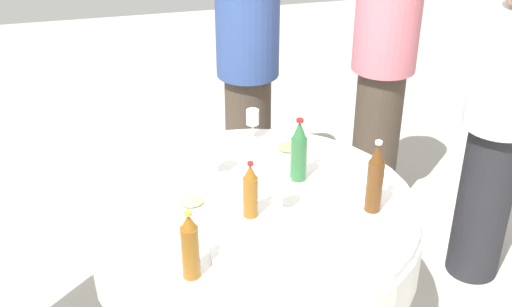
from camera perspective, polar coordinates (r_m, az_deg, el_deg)
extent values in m
cylinder|color=white|center=(2.69, 0.00, -4.62)|extent=(1.31, 1.31, 0.04)
cylinder|color=white|center=(2.76, 0.00, -6.86)|extent=(1.34, 1.34, 0.22)
cylinder|color=slate|center=(2.98, 0.00, -12.29)|extent=(0.14, 0.14, 0.48)
cylinder|color=#593314|center=(2.62, 10.16, -2.80)|extent=(0.07, 0.07, 0.22)
cone|color=#593314|center=(2.55, 10.45, 0.03)|extent=(0.06, 0.06, 0.08)
cylinder|color=silver|center=(2.52, 10.54, 0.94)|extent=(0.03, 0.03, 0.01)
cylinder|color=#8C5619|center=(2.56, -0.49, -3.76)|extent=(0.06, 0.06, 0.17)
cone|color=#8C5619|center=(2.50, -0.50, -1.56)|extent=(0.05, 0.05, 0.06)
cylinder|color=red|center=(2.48, -0.50, -0.87)|extent=(0.02, 0.02, 0.01)
cylinder|color=#8C5619|center=(2.26, -5.68, -8.46)|extent=(0.06, 0.06, 0.20)
cone|color=#8C5619|center=(2.19, -5.84, -5.83)|extent=(0.06, 0.06, 0.05)
cylinder|color=gold|center=(2.17, -5.88, -5.14)|extent=(0.03, 0.03, 0.01)
cylinder|color=#2D6B38|center=(2.79, 3.69, -0.47)|extent=(0.07, 0.07, 0.19)
cone|color=#2D6B38|center=(2.73, 3.78, 2.00)|extent=(0.06, 0.06, 0.08)
cylinder|color=red|center=(2.71, 3.81, 2.87)|extent=(0.03, 0.03, 0.01)
cylinder|color=white|center=(2.64, 2.25, -4.75)|extent=(0.06, 0.06, 0.00)
cylinder|color=white|center=(2.62, 2.27, -4.07)|extent=(0.01, 0.01, 0.07)
cylinder|color=white|center=(2.59, 2.29, -2.84)|extent=(0.07, 0.07, 0.06)
cylinder|color=maroon|center=(2.59, 2.29, -3.16)|extent=(0.06, 0.06, 0.02)
cylinder|color=white|center=(2.88, -3.36, -1.67)|extent=(0.06, 0.06, 0.00)
cylinder|color=white|center=(2.86, -3.39, -0.93)|extent=(0.01, 0.01, 0.08)
cylinder|color=white|center=(2.82, -3.43, 0.39)|extent=(0.07, 0.07, 0.07)
cylinder|color=white|center=(3.15, -0.29, 1.33)|extent=(0.06, 0.06, 0.00)
cylinder|color=white|center=(3.13, -0.29, 1.96)|extent=(0.01, 0.01, 0.07)
cylinder|color=white|center=(3.10, -0.30, 3.17)|extent=(0.06, 0.06, 0.07)
cylinder|color=white|center=(2.49, 6.34, -7.13)|extent=(0.24, 0.24, 0.02)
cylinder|color=white|center=(3.04, 2.90, 0.24)|extent=(0.24, 0.24, 0.02)
ellipsoid|color=#8C9E59|center=(3.03, 2.91, 0.54)|extent=(0.11, 0.09, 0.02)
cylinder|color=white|center=(2.66, -5.57, -4.43)|extent=(0.22, 0.22, 0.02)
ellipsoid|color=tan|center=(2.65, -5.59, -4.11)|extent=(0.10, 0.09, 0.02)
cube|color=silver|center=(3.01, -6.41, -0.32)|extent=(0.12, 0.15, 0.00)
cube|color=white|center=(2.38, -2.19, -8.75)|extent=(0.15, 0.15, 0.02)
cylinder|color=#4C3F33|center=(3.82, -0.67, 1.08)|extent=(0.26, 0.26, 0.83)
cylinder|color=#334C8C|center=(3.55, -0.73, 10.64)|extent=(0.34, 0.34, 0.51)
cylinder|color=#26262B|center=(3.45, 19.05, -3.94)|extent=(0.26, 0.26, 0.84)
cylinder|color=white|center=(3.15, 21.08, 6.72)|extent=(0.34, 0.34, 0.55)
cylinder|color=#4C3F33|center=(3.80, 10.27, 0.97)|extent=(0.26, 0.26, 0.89)
cylinder|color=#D8727F|center=(3.53, 11.28, 11.00)|extent=(0.34, 0.34, 0.51)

